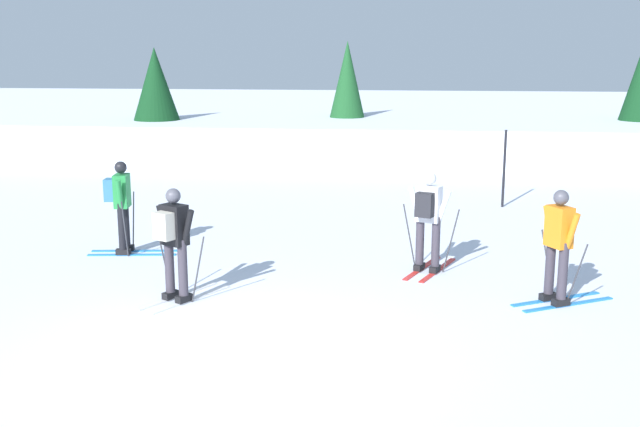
% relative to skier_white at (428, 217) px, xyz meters
% --- Properties ---
extents(ground_plane, '(120.00, 120.00, 0.00)m').
position_rel_skier_white_xyz_m(ground_plane, '(-2.42, -3.93, -0.96)').
color(ground_plane, silver).
extents(far_snow_ridge, '(80.00, 9.08, 1.25)m').
position_rel_skier_white_xyz_m(far_snow_ridge, '(-2.42, 15.33, -0.33)').
color(far_snow_ridge, silver).
rests_on(far_snow_ridge, ground).
extents(skier_white, '(0.96, 1.62, 1.71)m').
position_rel_skier_white_xyz_m(skier_white, '(0.00, 0.00, 0.00)').
color(skier_white, red).
rests_on(skier_white, ground).
extents(skier_orange, '(1.58, 1.11, 1.71)m').
position_rel_skier_white_xyz_m(skier_orange, '(1.85, -1.44, -0.04)').
color(skier_orange, '#237AC6').
rests_on(skier_orange, ground).
extents(skier_green, '(1.63, 1.00, 1.71)m').
position_rel_skier_white_xyz_m(skier_green, '(-5.50, 0.59, -0.00)').
color(skier_green, '#237AC6').
rests_on(skier_green, ground).
extents(skier_black, '(1.11, 1.58, 1.71)m').
position_rel_skier_white_xyz_m(skier_black, '(-3.74, -1.96, -0.00)').
color(skier_black, silver).
rests_on(skier_black, ground).
extents(trail_marker_pole, '(0.06, 0.06, 1.83)m').
position_rel_skier_white_xyz_m(trail_marker_pole, '(1.92, 5.67, -0.04)').
color(trail_marker_pole, black).
rests_on(trail_marker_pole, ground).
extents(conifer_far_left, '(2.04, 2.04, 3.72)m').
position_rel_skier_white_xyz_m(conifer_far_left, '(-8.99, 13.34, 1.16)').
color(conifer_far_left, '#513823').
rests_on(conifer_far_left, ground).
extents(conifer_far_centre, '(1.50, 1.50, 3.94)m').
position_rel_skier_white_xyz_m(conifer_far_centre, '(-2.53, 15.14, 1.37)').
color(conifer_far_centre, '#513823').
rests_on(conifer_far_centre, ground).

